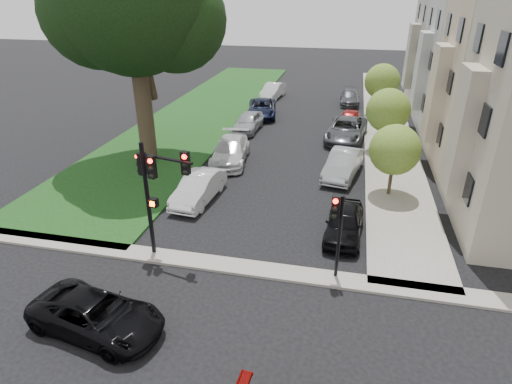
% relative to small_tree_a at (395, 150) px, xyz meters
% --- Properties ---
extents(ground, '(140.00, 140.00, 0.00)m').
position_rel_small_tree_a_xyz_m(ground, '(-6.20, -10.15, -2.63)').
color(ground, black).
rests_on(ground, ground).
extents(grass_strip, '(8.00, 44.00, 0.12)m').
position_rel_small_tree_a_xyz_m(grass_strip, '(-15.20, 13.85, -2.57)').
color(grass_strip, '#10370B').
rests_on(grass_strip, ground).
extents(sidewalk_right, '(3.50, 44.00, 0.12)m').
position_rel_small_tree_a_xyz_m(sidewalk_right, '(0.55, 13.85, -2.57)').
color(sidewalk_right, gray).
rests_on(sidewalk_right, ground).
extents(sidewalk_cross, '(60.00, 1.00, 0.12)m').
position_rel_small_tree_a_xyz_m(sidewalk_cross, '(-6.20, -8.15, -2.57)').
color(sidewalk_cross, gray).
rests_on(sidewalk_cross, ground).
extents(house_c, '(7.70, 7.55, 15.97)m').
position_rel_small_tree_a_xyz_m(house_c, '(6.25, 12.85, 4.30)').
color(house_c, '#A3A3A3').
rests_on(house_c, ground).
extents(house_d, '(7.70, 7.55, 15.97)m').
position_rel_small_tree_a_xyz_m(house_d, '(6.25, 20.35, 4.30)').
color(house_d, '#A1937F').
rests_on(house_d, ground).
extents(small_tree_a, '(2.64, 2.64, 3.96)m').
position_rel_small_tree_a_xyz_m(small_tree_a, '(0.00, 0.00, 0.00)').
color(small_tree_a, '#3F3321').
rests_on(small_tree_a, ground).
extents(small_tree_b, '(2.88, 2.88, 4.31)m').
position_rel_small_tree_a_xyz_m(small_tree_b, '(0.00, 6.97, 0.24)').
color(small_tree_b, '#3F3321').
rests_on(small_tree_b, ground).
extents(small_tree_c, '(2.95, 2.95, 4.42)m').
position_rel_small_tree_a_xyz_m(small_tree_c, '(-0.00, 16.18, 0.31)').
color(small_tree_c, '#3F3321').
rests_on(small_tree_c, ground).
extents(traffic_signal_main, '(2.44, 0.69, 4.98)m').
position_rel_small_tree_a_xyz_m(traffic_signal_main, '(-9.61, -7.92, 0.80)').
color(traffic_signal_main, black).
rests_on(traffic_signal_main, ground).
extents(traffic_signal_secondary, '(0.46, 0.37, 3.57)m').
position_rel_small_tree_a_xyz_m(traffic_signal_secondary, '(-2.53, -7.96, -0.14)').
color(traffic_signal_secondary, black).
rests_on(traffic_signal_secondary, ground).
extents(car_cross_near, '(4.88, 2.91, 1.27)m').
position_rel_small_tree_a_xyz_m(car_cross_near, '(-9.89, -12.47, -2.00)').
color(car_cross_near, black).
rests_on(car_cross_near, ground).
extents(car_parked_0, '(1.84, 4.08, 1.36)m').
position_rel_small_tree_a_xyz_m(car_parked_0, '(-2.22, -4.71, -1.95)').
color(car_parked_0, black).
rests_on(car_parked_0, ground).
extents(car_parked_1, '(2.40, 4.81, 1.51)m').
position_rel_small_tree_a_xyz_m(car_parked_1, '(-2.56, 2.13, -1.88)').
color(car_parked_1, '#999BA0').
rests_on(car_parked_1, ground).
extents(car_parked_2, '(3.21, 5.91, 1.57)m').
position_rel_small_tree_a_xyz_m(car_parked_2, '(-2.57, 8.93, -1.84)').
color(car_parked_2, '#3F4247').
rests_on(car_parked_2, ground).
extents(car_parked_3, '(1.76, 3.85, 1.28)m').
position_rel_small_tree_a_xyz_m(car_parked_3, '(-2.41, 12.36, -1.99)').
color(car_parked_3, maroon).
rests_on(car_parked_3, ground).
extents(car_parked_4, '(1.93, 4.45, 1.28)m').
position_rel_small_tree_a_xyz_m(car_parked_4, '(-2.55, 19.71, -1.99)').
color(car_parked_4, '#3F4247').
rests_on(car_parked_4, ground).
extents(car_parked_5, '(1.89, 4.47, 1.44)m').
position_rel_small_tree_a_xyz_m(car_parked_5, '(-9.82, -2.77, -1.91)').
color(car_parked_5, silver).
rests_on(car_parked_5, ground).
extents(car_parked_6, '(2.71, 5.41, 1.51)m').
position_rel_small_tree_a_xyz_m(car_parked_6, '(-9.68, 2.94, -1.88)').
color(car_parked_6, silver).
rests_on(car_parked_6, ground).
extents(car_parked_7, '(1.89, 4.32, 1.45)m').
position_rel_small_tree_a_xyz_m(car_parked_7, '(-10.08, 9.48, -1.91)').
color(car_parked_7, '#999BA0').
rests_on(car_parked_7, ground).
extents(car_parked_8, '(3.19, 5.43, 1.42)m').
position_rel_small_tree_a_xyz_m(car_parked_8, '(-9.88, 13.75, -1.92)').
color(car_parked_8, black).
rests_on(car_parked_8, ground).
extents(car_parked_9, '(2.00, 4.50, 1.44)m').
position_rel_small_tree_a_xyz_m(car_parked_9, '(-10.20, 20.52, -1.91)').
color(car_parked_9, silver).
rests_on(car_parked_9, ground).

